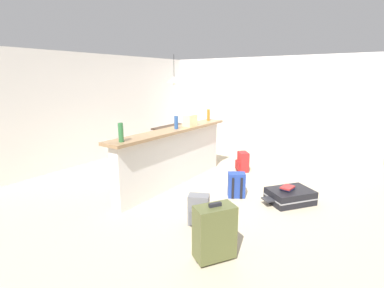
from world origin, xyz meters
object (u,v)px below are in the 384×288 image
(bottle_amber, at_px, (208,115))
(backpack_grey, at_px, (199,210))
(pendant_lamp, at_px, (174,80))
(dining_chair_near_partition, at_px, (191,138))
(bottle_green, at_px, (121,132))
(suitcase_upright_olive, at_px, (215,232))
(grocery_bag, at_px, (190,120))
(bottle_blue, at_px, (176,122))
(backpack_blue, at_px, (236,185))
(backpack_red, at_px, (243,162))
(suitcase_flat_black, at_px, (290,196))
(book_stack, at_px, (288,188))
(dining_table, at_px, (177,130))

(bottle_amber, distance_m, backpack_grey, 2.76)
(pendant_lamp, bearing_deg, dining_chair_near_partition, -94.30)
(bottle_green, bearing_deg, suitcase_upright_olive, -99.49)
(suitcase_upright_olive, bearing_deg, bottle_amber, 32.99)
(grocery_bag, bearing_deg, pendant_lamp, 47.68)
(bottle_blue, relative_size, backpack_blue, 0.56)
(bottle_amber, height_order, backpack_red, bottle_amber)
(dining_chair_near_partition, bearing_deg, backpack_blue, -126.57)
(pendant_lamp, bearing_deg, bottle_amber, -107.22)
(grocery_bag, height_order, pendant_lamp, pendant_lamp)
(suitcase_flat_black, bearing_deg, book_stack, 117.79)
(bottle_green, distance_m, bottle_blue, 1.30)
(backpack_blue, bearing_deg, bottle_amber, 48.42)
(bottle_green, distance_m, dining_chair_near_partition, 3.05)
(bottle_green, bearing_deg, backpack_grey, -77.27)
(dining_table, distance_m, pendant_lamp, 1.26)
(bottle_blue, bearing_deg, dining_table, 37.31)
(bottle_green, height_order, suitcase_upright_olive, bottle_green)
(bottle_green, xyz_separation_m, bottle_amber, (2.53, 0.08, -0.02))
(dining_table, bearing_deg, dining_chair_near_partition, -102.07)
(grocery_bag, height_order, suitcase_flat_black, grocery_bag)
(dining_chair_near_partition, bearing_deg, bottle_amber, -115.83)
(backpack_red, height_order, suitcase_upright_olive, suitcase_upright_olive)
(bottle_blue, bearing_deg, dining_chair_near_partition, 26.40)
(bottle_amber, height_order, suitcase_upright_olive, bottle_amber)
(backpack_grey, relative_size, book_stack, 1.50)
(book_stack, bearing_deg, backpack_grey, 150.84)
(dining_table, relative_size, suitcase_flat_black, 1.27)
(dining_table, relative_size, book_stack, 3.92)
(pendant_lamp, xyz_separation_m, suitcase_flat_black, (-1.22, -3.30, -1.80))
(grocery_bag, distance_m, dining_chair_near_partition, 1.55)
(bottle_blue, bearing_deg, backpack_blue, -84.65)
(suitcase_upright_olive, bearing_deg, backpack_grey, 46.04)
(bottle_blue, distance_m, dining_table, 2.16)
(dining_table, xyz_separation_m, backpack_grey, (-2.71, -2.45, -0.44))
(bottle_amber, bearing_deg, suitcase_upright_olive, -147.01)
(bottle_amber, distance_m, suitcase_flat_black, 2.48)
(dining_chair_near_partition, xyz_separation_m, suitcase_upright_olive, (-3.16, -2.53, -0.19))
(suitcase_flat_black, relative_size, suitcase_upright_olive, 1.29)
(dining_chair_near_partition, height_order, backpack_blue, dining_chair_near_partition)
(bottle_green, relative_size, bottle_blue, 1.19)
(suitcase_flat_black, bearing_deg, dining_table, 68.51)
(bottle_blue, bearing_deg, suitcase_flat_black, -79.26)
(backpack_red, relative_size, backpack_blue, 1.00)
(suitcase_flat_black, relative_size, backpack_grey, 2.06)
(dining_chair_near_partition, bearing_deg, grocery_bag, -145.58)
(bottle_amber, xyz_separation_m, backpack_blue, (-1.11, -1.25, -0.98))
(grocery_bag, distance_m, pendant_lamp, 1.93)
(backpack_blue, bearing_deg, bottle_green, 140.30)
(backpack_blue, distance_m, backpack_grey, 1.15)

